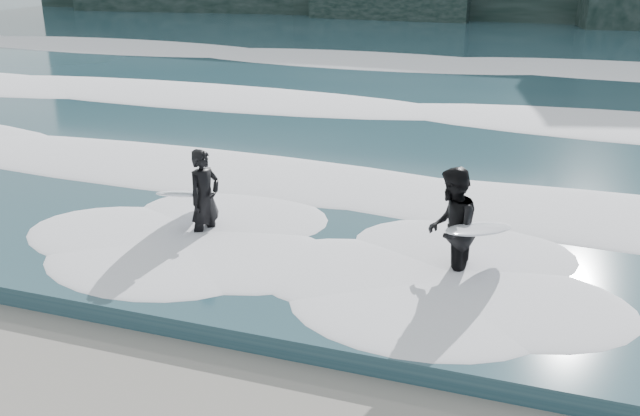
# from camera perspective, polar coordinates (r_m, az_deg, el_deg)

# --- Properties ---
(sea) EXTENTS (90.00, 52.00, 0.30)m
(sea) POSITION_cam_1_polar(r_m,az_deg,el_deg) (33.63, 13.95, 11.82)
(sea) COLOR #264551
(sea) RESTS_ON ground
(foam_near) EXTENTS (60.00, 3.20, 0.20)m
(foam_near) POSITION_cam_1_polar(r_m,az_deg,el_deg) (14.25, 5.46, 1.88)
(foam_near) COLOR white
(foam_near) RESTS_ON sea
(foam_mid) EXTENTS (60.00, 4.00, 0.24)m
(foam_mid) POSITION_cam_1_polar(r_m,az_deg,el_deg) (20.88, 10.19, 7.75)
(foam_mid) COLOR white
(foam_mid) RESTS_ON sea
(foam_far) EXTENTS (60.00, 4.80, 0.30)m
(foam_far) POSITION_cam_1_polar(r_m,az_deg,el_deg) (29.65, 13.16, 11.36)
(foam_far) COLOR white
(foam_far) RESTS_ON sea
(surfer_left) EXTENTS (1.14, 2.13, 1.74)m
(surfer_left) POSITION_cam_1_polar(r_m,az_deg,el_deg) (12.20, -9.56, 0.78)
(surfer_left) COLOR black
(surfer_left) RESTS_ON ground
(surfer_right) EXTENTS (1.36, 2.15, 1.89)m
(surfer_right) POSITION_cam_1_polar(r_m,az_deg,el_deg) (10.72, 10.66, -1.69)
(surfer_right) COLOR black
(surfer_right) RESTS_ON ground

